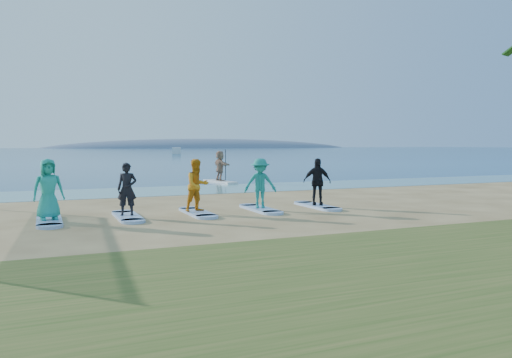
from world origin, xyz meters
name	(u,v)px	position (x,y,z in m)	size (l,w,h in m)	color
ground	(238,221)	(0.00, 0.00, 0.00)	(600.00, 600.00, 0.00)	tan
shallow_water	(162,191)	(0.00, 10.50, 0.01)	(600.00, 600.00, 0.00)	teal
ocean	(60,151)	(0.00, 160.00, 0.01)	(600.00, 600.00, 0.00)	navy
island_ridge	(208,148)	(95.00, 300.00, 0.00)	(220.00, 56.00, 18.00)	slate
paddleboard	(220,182)	(4.41, 14.41, 0.06)	(0.70, 3.00, 0.12)	silver
paddleboarder	(220,166)	(4.41, 14.41, 1.02)	(1.67, 0.53, 1.80)	tan
boat_offshore_b	(177,154)	(24.27, 103.68, 0.00)	(2.04, 6.85, 1.51)	silver
surfboard_0	(49,221)	(-5.24, 1.94, 0.04)	(0.70, 2.20, 0.09)	#8FADDD
student_0	(48,189)	(-5.24, 1.94, 0.99)	(0.88, 0.57, 1.80)	teal
surfboard_1	(128,217)	(-2.97, 1.94, 0.04)	(0.70, 2.20, 0.09)	#8FADDD
student_1	(127,189)	(-2.97, 1.94, 0.91)	(0.60, 0.39, 1.65)	black
surfboard_2	(197,213)	(-0.69, 1.94, 0.04)	(0.70, 2.20, 0.09)	#8FADDD
student_2	(197,185)	(-0.69, 1.94, 0.96)	(0.84, 0.66, 1.73)	orange
surfboard_3	(260,209)	(1.58, 1.94, 0.04)	(0.70, 2.20, 0.09)	#8FADDD
student_3	(260,183)	(1.58, 1.94, 0.95)	(1.12, 0.64, 1.73)	#1B837A
surfboard_4	(317,206)	(3.85, 1.94, 0.04)	(0.70, 2.20, 0.09)	#8FADDD
student_4	(317,182)	(3.85, 1.94, 0.94)	(1.00, 0.42, 1.71)	black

